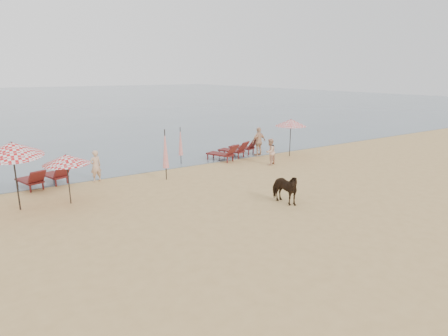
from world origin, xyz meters
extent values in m
plane|color=tan|center=(0.00, 0.00, 0.00)|extent=(120.00, 120.00, 0.00)
cube|color=#51606B|center=(0.00, 80.00, 0.00)|extent=(160.00, 140.00, 0.06)
cube|color=maroon|center=(-7.13, 10.28, 0.37)|extent=(1.12, 1.62, 0.08)
cube|color=maroon|center=(-6.88, 9.53, 0.67)|extent=(0.80, 0.68, 0.65)
cube|color=maroon|center=(-6.03, 10.64, 0.37)|extent=(1.12, 1.62, 0.08)
cube|color=maroon|center=(-5.78, 9.89, 0.67)|extent=(0.80, 0.68, 0.65)
cube|color=maroon|center=(3.15, 10.29, 0.40)|extent=(1.31, 1.75, 0.09)
cube|color=maroon|center=(3.49, 9.51, 0.72)|extent=(0.89, 0.77, 0.70)
cube|color=maroon|center=(4.29, 10.79, 0.40)|extent=(1.31, 1.75, 0.09)
cube|color=maroon|center=(4.64, 10.01, 0.72)|extent=(0.89, 0.77, 0.70)
cube|color=maroon|center=(5.44, 11.29, 0.40)|extent=(1.31, 1.75, 0.09)
cube|color=maroon|center=(5.78, 10.51, 0.72)|extent=(0.89, 0.77, 0.70)
cylinder|color=black|center=(-6.00, 7.11, 0.94)|extent=(0.04, 0.04, 1.87)
cone|color=red|center=(-6.00, 7.11, 1.83)|extent=(1.79, 1.79, 0.38)
sphere|color=black|center=(-6.00, 7.11, 2.00)|extent=(0.07, 0.07, 0.07)
cylinder|color=black|center=(-7.78, 7.42, 1.22)|extent=(0.06, 0.06, 2.44)
cone|color=red|center=(-7.78, 7.42, 2.39)|extent=(2.16, 2.20, 0.73)
sphere|color=black|center=(-7.78, 7.42, 2.62)|extent=(0.09, 0.09, 0.09)
cylinder|color=black|center=(7.52, 8.97, 1.08)|extent=(0.05, 0.05, 2.17)
cone|color=red|center=(7.52, 8.97, 2.12)|extent=(1.93, 1.93, 0.43)
sphere|color=black|center=(7.52, 8.97, 2.31)|extent=(0.08, 0.08, 0.08)
cylinder|color=black|center=(0.77, 10.76, 1.08)|extent=(0.05, 0.05, 2.16)
cone|color=red|center=(0.77, 10.76, 1.34)|extent=(0.26, 0.26, 1.62)
cylinder|color=black|center=(-1.30, 8.22, 1.25)|extent=(0.05, 0.05, 2.50)
cone|color=red|center=(-1.30, 8.22, 1.55)|extent=(0.30, 0.30, 1.88)
imported|color=black|center=(1.22, 2.46, 0.63)|extent=(0.83, 1.56, 1.27)
imported|color=#D7A986|center=(-4.27, 9.77, 0.77)|extent=(0.64, 0.50, 1.54)
imported|color=#E2AB8D|center=(4.99, 7.87, 0.76)|extent=(0.89, 0.79, 1.51)
imported|color=#E0AF8C|center=(5.92, 10.10, 0.91)|extent=(1.10, 0.53, 1.83)
camera|label=1|loc=(-8.57, -8.23, 5.11)|focal=30.00mm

